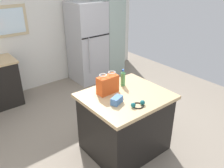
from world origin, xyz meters
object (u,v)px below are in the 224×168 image
object	(u,v)px
small_box	(117,100)
ear_defenders	(138,104)
refrigerator	(87,43)
shopping_bag	(108,84)
bottle	(123,78)
tall_cabinet	(109,31)
kitchen_island	(125,122)

from	to	relation	value
small_box	ear_defenders	world-z (taller)	small_box
refrigerator	shopping_bag	size ratio (longest dim) A/B	6.12
shopping_bag	bottle	distance (m)	0.31
small_box	ear_defenders	size ratio (longest dim) A/B	0.86
refrigerator	ear_defenders	world-z (taller)	refrigerator
tall_cabinet	ear_defenders	world-z (taller)	tall_cabinet
tall_cabinet	ear_defenders	bearing A→B (deg)	-121.63
refrigerator	shopping_bag	xyz separation A→B (m)	(-1.13, -2.22, 0.13)
tall_cabinet	shopping_bag	distance (m)	2.83
tall_cabinet	ear_defenders	distance (m)	3.21
shopping_bag	refrigerator	bearing A→B (deg)	63.04
shopping_bag	bottle	xyz separation A→B (m)	(0.31, 0.04, -0.01)
bottle	ear_defenders	size ratio (longest dim) A/B	1.29
tall_cabinet	bottle	xyz separation A→B (m)	(-1.45, -2.18, -0.07)
small_box	bottle	xyz separation A→B (m)	(0.40, 0.34, 0.07)
tall_cabinet	refrigerator	bearing A→B (deg)	-179.98
shopping_bag	kitchen_island	bearing A→B (deg)	-53.42
kitchen_island	bottle	size ratio (longest dim) A/B	4.48
refrigerator	bottle	distance (m)	2.33
small_box	shopping_bag	bearing A→B (deg)	73.92
refrigerator	shopping_bag	distance (m)	2.49
shopping_bag	ear_defenders	bearing A→B (deg)	-81.43
tall_cabinet	ear_defenders	xyz separation A→B (m)	(-1.68, -2.73, -0.16)
shopping_bag	ear_defenders	distance (m)	0.53
small_box	bottle	bearing A→B (deg)	40.42
refrigerator	tall_cabinet	size ratio (longest dim) A/B	0.84
kitchen_island	ear_defenders	size ratio (longest dim) A/B	5.75
tall_cabinet	shopping_bag	bearing A→B (deg)	-128.43
small_box	bottle	distance (m)	0.53
kitchen_island	small_box	size ratio (longest dim) A/B	6.70
shopping_bag	ear_defenders	xyz separation A→B (m)	(0.08, -0.51, -0.10)
kitchen_island	refrigerator	xyz separation A→B (m)	(0.98, 2.42, 0.45)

